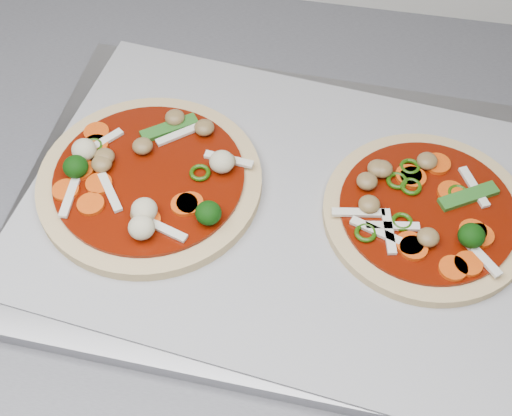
# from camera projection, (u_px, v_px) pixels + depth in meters

# --- Properties ---
(base_cabinet) EXTENTS (3.60, 0.60, 0.86)m
(base_cabinet) POSITION_uv_depth(u_px,v_px,m) (234.00, 374.00, 1.09)
(base_cabinet) COLOR #BBBBB9
(base_cabinet) RESTS_ON ground
(countertop) EXTENTS (3.60, 0.60, 0.04)m
(countertop) POSITION_uv_depth(u_px,v_px,m) (222.00, 195.00, 0.73)
(countertop) COLOR #5C5C63
(countertop) RESTS_ON base_cabinet
(baking_tray) EXTENTS (0.50, 0.38, 0.02)m
(baking_tray) POSITION_uv_depth(u_px,v_px,m) (279.00, 211.00, 0.68)
(baking_tray) COLOR gray
(baking_tray) RESTS_ON countertop
(parchment) EXTENTS (0.50, 0.39, 0.00)m
(parchment) POSITION_uv_depth(u_px,v_px,m) (279.00, 205.00, 0.67)
(parchment) COLOR #A1A1A6
(parchment) RESTS_ON baking_tray
(pizza_left) EXTENTS (0.25, 0.25, 0.04)m
(pizza_left) POSITION_uv_depth(u_px,v_px,m) (149.00, 180.00, 0.68)
(pizza_left) COLOR tan
(pizza_left) RESTS_ON parchment
(pizza_right) EXTENTS (0.20, 0.20, 0.03)m
(pizza_right) POSITION_uv_depth(u_px,v_px,m) (426.00, 212.00, 0.66)
(pizza_right) COLOR tan
(pizza_right) RESTS_ON parchment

